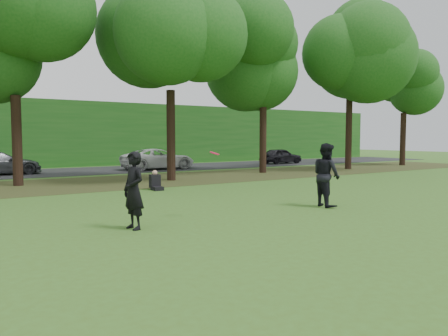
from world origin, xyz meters
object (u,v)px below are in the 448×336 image
player_right (326,175)px  seated_person (156,182)px  frisbee (214,153)px  player_left (134,190)px

player_right → seated_person: 7.65m
player_right → seated_person: (-2.68, 7.13, -0.70)m
player_right → frisbee: 4.17m
player_right → seated_person: size_ratio=2.45×
player_left → frisbee: size_ratio=4.97×
seated_person → player_left: bearing=-113.7°
player_left → seated_person: bearing=142.2°
frisbee → seated_person: 7.20m
player_left → player_right: 6.47m
seated_person → frisbee: bearing=-96.9°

